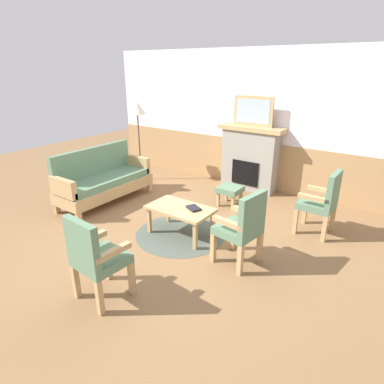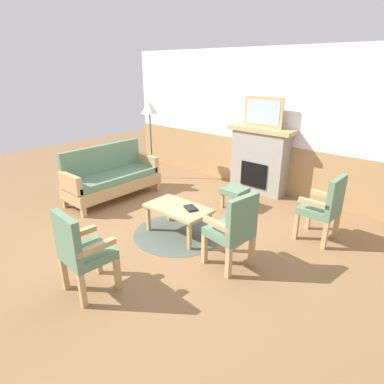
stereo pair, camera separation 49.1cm
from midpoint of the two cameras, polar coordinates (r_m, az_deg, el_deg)
ground_plane at (r=4.96m, az=-5.23°, el=-7.20°), size 14.00×14.00×0.00m
wall_back at (r=6.62m, az=9.41°, el=11.94°), size 7.20×0.14×2.70m
fireplace at (r=6.54m, az=8.08°, el=5.99°), size 1.30×0.44×1.28m
framed_picture at (r=6.36m, az=8.51°, el=13.89°), size 0.80×0.04×0.56m
couch at (r=6.21m, az=-17.60°, el=1.88°), size 0.70×1.80×0.98m
coffee_table at (r=4.74m, az=-5.06°, el=-3.39°), size 0.96×0.56×0.44m
round_rug at (r=4.91m, az=-4.92°, el=-7.45°), size 1.35×1.35×0.01m
book_on_table at (r=4.64m, az=-2.75°, el=-2.92°), size 0.26×0.22×0.03m
footstool at (r=5.77m, az=4.30°, el=0.22°), size 0.40×0.40×0.36m
armchair_near_fireplace at (r=4.97m, az=19.43°, el=-1.42°), size 0.49×0.49×0.98m
armchair_by_window_left at (r=3.98m, az=5.44°, el=-5.95°), size 0.54×0.54×0.98m
armchair_front_left at (r=3.60m, az=-20.59°, el=-10.54°), size 0.51×0.51×0.98m
floor_lamp_by_couch at (r=7.03m, az=-11.64°, el=13.48°), size 0.36×0.36×1.68m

